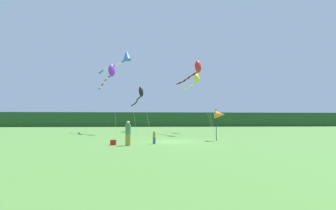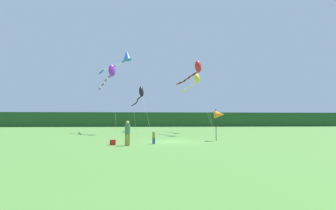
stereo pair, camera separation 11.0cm
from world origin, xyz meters
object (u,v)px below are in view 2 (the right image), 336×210
at_px(cooler_box, 113,142).
at_px(kite_red, 196,69).
at_px(person_child, 154,136).
at_px(kite_blue, 125,57).
at_px(kite_purple, 111,73).
at_px(kite_yellow, 196,80).
at_px(banner_flag_pole, 220,115).
at_px(kite_black, 140,93).
at_px(person_adult, 128,132).

xyz_separation_m(cooler_box, kite_red, (8.42, 10.55, 8.16)).
bearing_deg(person_child, kite_blue, 106.89).
relative_size(kite_purple, kite_yellow, 1.09).
bearing_deg(banner_flag_pole, kite_yellow, 88.61).
distance_m(kite_red, kite_yellow, 5.51).
height_order(kite_red, kite_yellow, kite_red).
height_order(person_child, banner_flag_pole, banner_flag_pole).
bearing_deg(kite_black, person_adult, -89.41).
height_order(kite_blue, kite_red, kite_blue).
distance_m(person_child, kite_blue, 16.97).
xyz_separation_m(banner_flag_pole, kite_purple, (-12.08, 11.79, 6.19)).
bearing_deg(person_child, banner_flag_pole, 21.37).
bearing_deg(kite_red, kite_yellow, 80.14).
relative_size(person_child, kite_black, 0.13).
bearing_deg(kite_purple, kite_red, -19.57).
xyz_separation_m(banner_flag_pole, kite_yellow, (0.32, 13.13, 5.58)).
bearing_deg(banner_flag_pole, kite_purple, 135.68).
height_order(kite_blue, kite_black, kite_blue).
relative_size(banner_flag_pole, kite_purple, 0.30).
relative_size(person_adult, kite_blue, 0.16).
distance_m(kite_purple, kite_black, 6.33).
relative_size(banner_flag_pole, kite_red, 0.31).
xyz_separation_m(banner_flag_pole, kite_blue, (-9.95, 10.79, 8.23)).
distance_m(kite_blue, kite_yellow, 10.87).
height_order(person_child, cooler_box, person_child).
bearing_deg(kite_yellow, kite_purple, -173.84).
bearing_deg(kite_purple, person_child, -66.62).
bearing_deg(kite_black, person_child, -83.42).
relative_size(kite_red, kite_purple, 0.97).
bearing_deg(kite_purple, banner_flag_pole, -44.32).
xyz_separation_m(person_adult, kite_black, (-0.20, 19.46, 5.13)).
distance_m(banner_flag_pole, kite_blue, 16.83).
relative_size(banner_flag_pole, kite_black, 0.35).
bearing_deg(kite_yellow, kite_black, 160.59).
xyz_separation_m(cooler_box, kite_yellow, (9.36, 15.96, 7.73)).
height_order(banner_flag_pole, kite_yellow, kite_yellow).
bearing_deg(person_child, person_adult, -151.87).
bearing_deg(banner_flag_pole, kite_red, 94.60).
xyz_separation_m(kite_red, kite_black, (-7.48, 8.38, -2.21)).
height_order(kite_yellow, kite_black, kite_yellow).
height_order(person_adult, kite_blue, kite_blue).
xyz_separation_m(banner_flag_pole, kite_red, (-0.62, 7.72, 6.00)).
distance_m(cooler_box, kite_red, 15.77).
distance_m(person_child, kite_purple, 17.32).
bearing_deg(kite_red, cooler_box, -128.60).
distance_m(kite_purple, kite_yellow, 12.49).
bearing_deg(kite_black, kite_red, -48.25).
bearing_deg(person_child, kite_purple, 113.38).
bearing_deg(kite_yellow, banner_flag_pole, -91.39).
distance_m(kite_red, kite_purple, 12.16).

